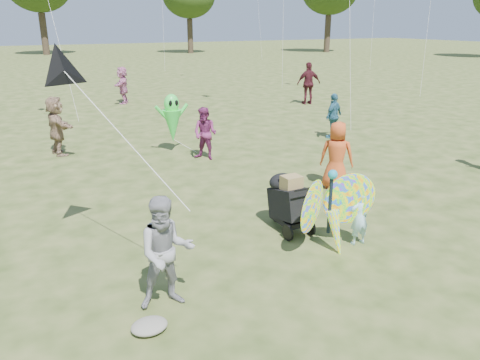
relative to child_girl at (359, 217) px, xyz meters
name	(u,v)px	position (x,y,z in m)	size (l,w,h in m)	color
ground	(295,272)	(-1.52, -0.32, -0.50)	(160.00, 160.00, 0.00)	#51592B
child_girl	(359,217)	(0.00, 0.00, 0.00)	(0.37, 0.24, 1.01)	#A6DCEC
adult_man	(166,253)	(-3.57, -0.25, 0.29)	(0.77, 0.60, 1.59)	gray
grey_bag	(149,326)	(-3.99, -0.71, -0.43)	(0.47, 0.38, 0.15)	gray
crowd_a	(337,155)	(1.48, 2.52, 0.29)	(0.77, 0.50, 1.58)	#C14A1E
crowd_c	(334,116)	(4.54, 6.55, 0.24)	(0.87, 0.36, 1.49)	#2E6680
crowd_d	(57,126)	(-3.89, 8.56, 0.35)	(1.59, 0.51, 1.71)	#93735A
crowd_e	(205,134)	(-0.26, 6.16, 0.23)	(0.72, 0.56, 1.48)	#752759
crowd_h	(309,83)	(7.73, 12.52, 0.47)	(1.14, 0.47, 1.94)	#46171F
crowd_j	(123,85)	(0.04, 16.68, 0.36)	(1.60, 0.51, 1.72)	#C4709D
jogging_stroller	(288,199)	(-0.78, 1.07, 0.11)	(0.53, 1.06, 1.09)	black
butterfly_kite	(333,212)	(-0.58, 0.01, 0.20)	(1.74, 0.75, 1.64)	#F34226
delta_kite_rig	(65,72)	(-4.33, 1.86, 2.51)	(1.62, 2.36, 2.16)	black
alien_kite	(172,120)	(-0.82, 7.27, 0.47)	(1.12, 0.69, 1.74)	#36E847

